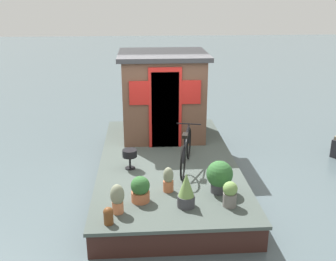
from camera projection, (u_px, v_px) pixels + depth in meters
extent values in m
plane|color=#4C5B60|center=(167.00, 180.00, 8.43)|extent=(60.00, 60.00, 0.00)
cube|color=#424C47|center=(167.00, 160.00, 8.28)|extent=(5.28, 2.78, 0.06)
cube|color=#381E19|center=(167.00, 171.00, 8.36)|extent=(5.18, 2.73, 0.42)
cube|color=brown|center=(163.00, 97.00, 9.41)|extent=(1.63, 1.85, 1.89)
cube|color=#28282B|center=(163.00, 55.00, 9.08)|extent=(1.83, 2.05, 0.10)
cube|color=#144733|center=(165.00, 110.00, 8.65)|extent=(0.04, 0.60, 1.70)
cube|color=red|center=(165.00, 108.00, 8.63)|extent=(0.03, 0.72, 1.80)
cube|color=red|center=(191.00, 92.00, 8.56)|extent=(0.03, 0.44, 0.52)
cube|color=red|center=(139.00, 93.00, 8.49)|extent=(0.03, 0.44, 0.52)
torus|color=black|center=(189.00, 143.00, 8.23)|extent=(0.65, 0.18, 0.66)
torus|color=black|center=(183.00, 163.00, 7.27)|extent=(0.65, 0.18, 0.66)
cylinder|color=black|center=(186.00, 143.00, 7.64)|extent=(0.94, 0.25, 0.45)
cylinder|color=black|center=(187.00, 131.00, 7.73)|extent=(0.61, 0.17, 0.06)
cylinder|color=black|center=(184.00, 150.00, 7.36)|extent=(0.35, 0.11, 0.41)
cylinder|color=black|center=(189.00, 134.00, 8.12)|extent=(0.12, 0.06, 0.43)
cube|color=black|center=(185.00, 136.00, 7.44)|extent=(0.22, 0.14, 0.06)
cylinder|color=black|center=(189.00, 124.00, 8.00)|extent=(0.13, 0.49, 0.02)
cylinder|color=#38383D|center=(186.00, 201.00, 6.41)|extent=(0.29, 0.29, 0.19)
cone|color=#70934C|center=(186.00, 185.00, 6.31)|extent=(0.26, 0.26, 0.39)
cylinder|color=#B2603D|center=(168.00, 186.00, 6.90)|extent=(0.18, 0.18, 0.20)
ellipsoid|color=gray|center=(168.00, 175.00, 6.83)|extent=(0.18, 0.18, 0.30)
cylinder|color=#B2603D|center=(141.00, 196.00, 6.57)|extent=(0.31, 0.31, 0.17)
sphere|color=#2D602D|center=(140.00, 186.00, 6.51)|extent=(0.32, 0.32, 0.32)
cylinder|color=#38383D|center=(219.00, 187.00, 6.87)|extent=(0.29, 0.29, 0.18)
sphere|color=#2D602D|center=(220.00, 174.00, 6.79)|extent=(0.46, 0.46, 0.46)
cylinder|color=slate|center=(230.00, 200.00, 6.42)|extent=(0.22, 0.22, 0.23)
sphere|color=#70934C|center=(230.00, 189.00, 6.35)|extent=(0.24, 0.24, 0.24)
cylinder|color=#C6754C|center=(118.00, 207.00, 6.22)|extent=(0.18, 0.18, 0.19)
ellipsoid|color=gray|center=(117.00, 195.00, 6.15)|extent=(0.22, 0.22, 0.35)
cylinder|color=black|center=(130.00, 153.00, 7.72)|extent=(0.28, 0.28, 0.14)
cylinder|color=black|center=(130.00, 163.00, 7.78)|extent=(0.04, 0.04, 0.25)
cylinder|color=black|center=(130.00, 168.00, 7.82)|extent=(0.20, 0.20, 0.02)
cylinder|color=brown|center=(109.00, 218.00, 5.92)|extent=(0.15, 0.15, 0.20)
sphere|color=brown|center=(108.00, 212.00, 5.89)|extent=(0.15, 0.15, 0.15)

